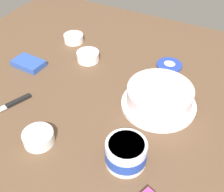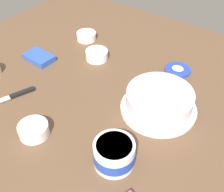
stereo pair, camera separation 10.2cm
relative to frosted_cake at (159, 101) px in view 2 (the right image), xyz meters
The scene contains 9 objects.
ground_plane 0.26m from the frosted_cake, 23.20° to the left, with size 1.54×1.54×0.00m, color brown.
frosted_cake is the anchor object (origin of this frame).
frosting_tub 0.27m from the frosted_cake, 90.06° to the left, with size 0.12×0.12×0.08m.
frosting_tub_lid 0.26m from the frosted_cake, 79.74° to the right, with size 0.11×0.11×0.02m.
spreading_knife 0.55m from the frosted_cake, 28.90° to the left, with size 0.10×0.23×0.01m.
sprinkle_bowl_blue 0.57m from the frosted_cake, 24.38° to the right, with size 0.09×0.09×0.04m.
sprinkle_bowl_orange 0.40m from the frosted_cake, 19.30° to the right, with size 0.10×0.10×0.04m.
sprinkle_bowl_pink 0.43m from the frosted_cake, 50.39° to the left, with size 0.10×0.10×0.04m.
candy_box_upper 0.58m from the frosted_cake, ahead, with size 0.13×0.08×0.02m, color #2D51B2.
Camera 2 is at (-0.53, 0.59, 0.71)m, focal length 45.87 mm.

